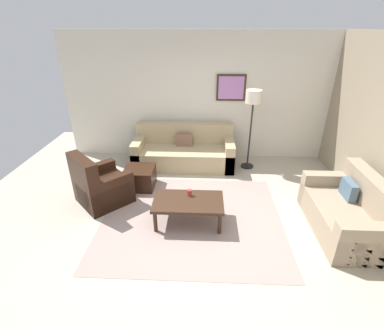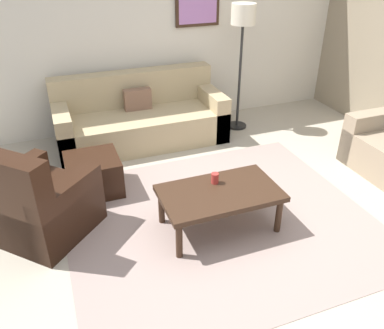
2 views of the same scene
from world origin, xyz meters
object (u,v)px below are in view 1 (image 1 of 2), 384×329
object	(u,v)px
armchair_leather	(99,188)
cup	(189,193)
couch_loveseat	(351,214)
lamp_standing	(253,105)
coffee_table	(188,203)
framed_artwork	(231,88)
ottoman	(140,178)
couch_main	(184,151)

from	to	relation	value
armchair_leather	cup	xyz separation A→B (m)	(1.61, -0.34, 0.15)
armchair_leather	cup	size ratio (longest dim) A/B	11.00
couch_loveseat	armchair_leather	xyz separation A→B (m)	(-4.09, 0.56, 0.01)
cup	lamp_standing	xyz separation A→B (m)	(1.20, 1.90, 0.95)
armchair_leather	coffee_table	size ratio (longest dim) A/B	1.03
coffee_table	framed_artwork	size ratio (longest dim) A/B	1.74
armchair_leather	framed_artwork	bearing A→B (deg)	41.48
cup	ottoman	bearing A→B (deg)	137.89
couch_main	framed_artwork	bearing A→B (deg)	22.99
framed_artwork	coffee_table	bearing A→B (deg)	-106.95
lamp_standing	framed_artwork	world-z (taller)	framed_artwork
cup	couch_main	bearing A→B (deg)	96.55
framed_artwork	couch_loveseat	bearing A→B (deg)	-57.59
couch_main	couch_loveseat	bearing A→B (deg)	-39.63
cup	framed_artwork	world-z (taller)	framed_artwork
ottoman	couch_main	bearing A→B (deg)	54.44
couch_main	armchair_leather	size ratio (longest dim) A/B	1.95
cup	lamp_standing	size ratio (longest dim) A/B	0.06
couch_loveseat	cup	xyz separation A→B (m)	(-2.48, 0.22, 0.16)
couch_main	ottoman	world-z (taller)	couch_main
armchair_leather	cup	bearing A→B (deg)	-11.97
ottoman	framed_artwork	world-z (taller)	framed_artwork
cup	framed_artwork	distance (m)	2.83
armchair_leather	coffee_table	xyz separation A→B (m)	(1.60, -0.48, 0.05)
couch_main	cup	distance (m)	2.05
couch_main	coffee_table	bearing A→B (deg)	-84.17
ottoman	framed_artwork	bearing A→B (deg)	40.38
couch_main	armchair_leather	distance (m)	2.18
couch_loveseat	armchair_leather	size ratio (longest dim) A/B	1.40
couch_main	couch_loveseat	distance (m)	3.52
couch_main	ottoman	size ratio (longest dim) A/B	3.93
armchair_leather	cup	world-z (taller)	armchair_leather
coffee_table	armchair_leather	bearing A→B (deg)	163.13
couch_loveseat	couch_main	bearing A→B (deg)	140.37
coffee_table	lamp_standing	size ratio (longest dim) A/B	0.64
couch_main	coffee_table	distance (m)	2.18
couch_loveseat	coffee_table	distance (m)	2.49
coffee_table	framed_artwork	bearing A→B (deg)	73.05
cup	lamp_standing	world-z (taller)	lamp_standing
lamp_standing	armchair_leather	bearing A→B (deg)	-150.96
lamp_standing	framed_artwork	size ratio (longest dim) A/B	2.71
couch_loveseat	ottoman	xyz separation A→B (m)	(-3.50, 1.14, -0.10)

